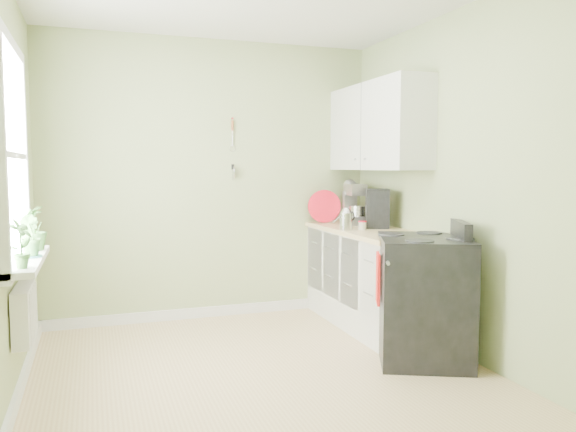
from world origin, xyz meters
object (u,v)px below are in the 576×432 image
object	(u,v)px
kettle	(346,219)
stand_mixer	(355,205)
stove	(424,297)
coffee_maker	(377,209)

from	to	relation	value
kettle	stand_mixer	bearing A→B (deg)	55.47
stove	kettle	xyz separation A→B (m)	(-0.23, 0.93, 0.53)
stand_mixer	coffee_maker	size ratio (longest dim) A/B	1.22
stove	kettle	world-z (taller)	kettle
kettle	coffee_maker	bearing A→B (deg)	10.31
kettle	coffee_maker	distance (m)	0.36
coffee_maker	kettle	bearing A→B (deg)	-169.69
stove	coffee_maker	xyz separation A→B (m)	(0.12, 0.99, 0.60)
kettle	coffee_maker	xyz separation A→B (m)	(0.35, 0.06, 0.07)
stand_mixer	kettle	bearing A→B (deg)	-124.53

